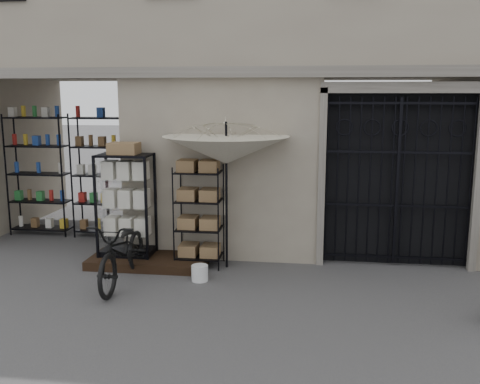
# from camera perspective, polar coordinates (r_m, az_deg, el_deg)

# --- Properties ---
(ground) EXTENTS (80.00, 80.00, 0.00)m
(ground) POSITION_cam_1_polar(r_m,az_deg,el_deg) (7.53, 4.70, -12.27)
(ground) COLOR #262629
(ground) RESTS_ON ground
(main_building) EXTENTS (14.00, 4.00, 9.00)m
(main_building) POSITION_cam_1_polar(r_m,az_deg,el_deg) (11.06, 6.28, 18.72)
(main_building) COLOR gray
(main_building) RESTS_ON ground
(shop_recess) EXTENTS (3.00, 1.70, 3.00)m
(shop_recess) POSITION_cam_1_polar(r_m,az_deg,el_deg) (10.96, -18.50, 2.58)
(shop_recess) COLOR black
(shop_recess) RESTS_ON ground
(shop_shelving) EXTENTS (2.70, 0.50, 2.50)m
(shop_shelving) POSITION_cam_1_polar(r_m,az_deg,el_deg) (11.47, -17.56, 1.69)
(shop_shelving) COLOR black
(shop_shelving) RESTS_ON ground
(iron_gate) EXTENTS (2.50, 0.21, 3.00)m
(iron_gate) POSITION_cam_1_polar(r_m,az_deg,el_deg) (9.43, 16.30, 1.47)
(iron_gate) COLOR black
(iron_gate) RESTS_ON ground
(step_platform) EXTENTS (2.00, 0.90, 0.15)m
(step_platform) POSITION_cam_1_polar(r_m,az_deg,el_deg) (9.36, -9.71, -7.28)
(step_platform) COLOR black
(step_platform) RESTS_ON ground
(display_cabinet) EXTENTS (1.00, 0.79, 1.90)m
(display_cabinet) POSITION_cam_1_polar(r_m,az_deg,el_deg) (9.37, -12.05, -1.90)
(display_cabinet) COLOR black
(display_cabinet) RESTS_ON step_platform
(wire_rack) EXTENTS (0.80, 0.60, 1.72)m
(wire_rack) POSITION_cam_1_polar(r_m,az_deg,el_deg) (9.07, -4.39, -2.70)
(wire_rack) COLOR black
(wire_rack) RESTS_ON ground
(market_umbrella) EXTENTS (2.36, 2.38, 2.95)m
(market_umbrella) POSITION_cam_1_polar(r_m,az_deg,el_deg) (8.73, -1.48, 5.31)
(market_umbrella) COLOR black
(market_umbrella) RESTS_ON ground
(white_bucket) EXTENTS (0.31, 0.31, 0.25)m
(white_bucket) POSITION_cam_1_polar(r_m,az_deg,el_deg) (8.52, -4.32, -8.62)
(white_bucket) COLOR silver
(white_bucket) RESTS_ON ground
(bicycle) EXTENTS (0.70, 1.04, 1.96)m
(bicycle) POSITION_cam_1_polar(r_m,az_deg,el_deg) (8.62, -12.21, -9.47)
(bicycle) COLOR black
(bicycle) RESTS_ON ground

